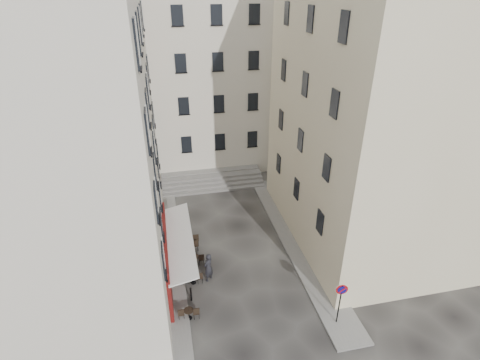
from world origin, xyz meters
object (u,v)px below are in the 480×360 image
object	(u,v)px
no_parking_sign	(341,297)
bistro_table_a	(189,313)
pedestrian	(208,267)
bistro_table_b	(193,278)

from	to	relation	value
no_parking_sign	bistro_table_a	xyz separation A→B (m)	(-7.72, 2.02, -1.54)
no_parking_sign	pedestrian	world-z (taller)	no_parking_sign
bistro_table_a	pedestrian	distance (m)	3.18
bistro_table_a	bistro_table_b	distance (m)	2.72
bistro_table_b	no_parking_sign	bearing A→B (deg)	-33.02
bistro_table_a	pedestrian	bearing A→B (deg)	62.00
no_parking_sign	pedestrian	size ratio (longest dim) A/B	1.41
pedestrian	bistro_table_a	bearing A→B (deg)	17.40
no_parking_sign	bistro_table_b	world-z (taller)	no_parking_sign
bistro_table_b	pedestrian	distance (m)	1.12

